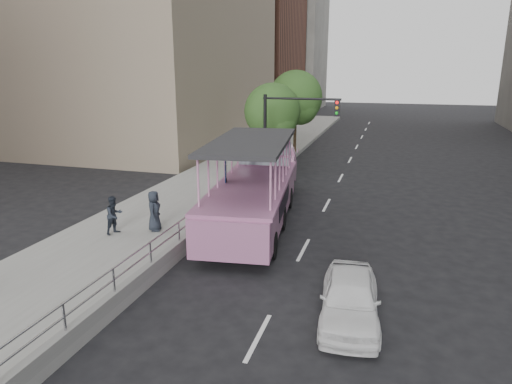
{
  "coord_description": "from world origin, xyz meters",
  "views": [
    {
      "loc": [
        3.88,
        -11.76,
        6.61
      ],
      "look_at": [
        -0.57,
        3.02,
        2.38
      ],
      "focal_mm": 32.0,
      "sensor_mm": 36.0,
      "label": 1
    }
  ],
  "objects": [
    {
      "name": "sidewalk",
      "position": [
        -5.75,
        10.0,
        0.15
      ],
      "size": [
        5.5,
        80.0,
        0.3
      ],
      "primitive_type": "cube",
      "color": "#A1A19C",
      "rests_on": "ground"
    },
    {
      "name": "parking_sign",
      "position": [
        -2.67,
        5.64,
        1.84
      ],
      "size": [
        0.22,
        0.64,
        2.96
      ],
      "color": "black",
      "rests_on": "ground"
    },
    {
      "name": "guardrail",
      "position": [
        -3.12,
        2.0,
        1.14
      ],
      "size": [
        0.07,
        22.0,
        0.71
      ],
      "color": "#B7B6BC",
      "rests_on": "kerb_wall"
    },
    {
      "name": "midrise_stone_b",
      "position": [
        -16.0,
        64.0,
        10.0
      ],
      "size": [
        16.0,
        14.0,
        20.0
      ],
      "primitive_type": "cube",
      "color": "gray",
      "rests_on": "ground"
    },
    {
      "name": "ground",
      "position": [
        0.0,
        0.0,
        0.0
      ],
      "size": [
        160.0,
        160.0,
        0.0
      ],
      "primitive_type": "plane",
      "color": "black"
    },
    {
      "name": "street_tree_far",
      "position": [
        -3.1,
        21.93,
        4.31
      ],
      "size": [
        3.97,
        3.97,
        6.45
      ],
      "color": "#3B291B",
      "rests_on": "ground"
    },
    {
      "name": "pedestrian_mid",
      "position": [
        -6.27,
        2.8,
        1.06
      ],
      "size": [
        0.78,
        0.88,
        1.52
      ],
      "primitive_type": "imported",
      "rotation": [
        0.0,
        0.0,
        1.25
      ],
      "color": "#222832",
      "rests_on": "sidewalk"
    },
    {
      "name": "traffic_signal",
      "position": [
        -1.7,
        12.5,
        3.5
      ],
      "size": [
        4.2,
        0.32,
        5.2
      ],
      "color": "black",
      "rests_on": "ground"
    },
    {
      "name": "pedestrian_far",
      "position": [
        -4.96,
        3.59,
        1.11
      ],
      "size": [
        0.71,
        0.91,
        1.63
      ],
      "primitive_type": "imported",
      "rotation": [
        0.0,
        0.0,
        1.84
      ],
      "color": "#222832",
      "rests_on": "sidewalk"
    },
    {
      "name": "duck_boat",
      "position": [
        -1.74,
        7.09,
        1.42
      ],
      "size": [
        4.19,
        11.75,
        3.82
      ],
      "color": "black",
      "rests_on": "ground"
    },
    {
      "name": "midrise_brick",
      "position": [
        -18.0,
        48.0,
        13.0
      ],
      "size": [
        18.0,
        16.0,
        26.0
      ],
      "primitive_type": "cube",
      "color": "brown",
      "rests_on": "ground"
    },
    {
      "name": "kerb_wall",
      "position": [
        -3.12,
        2.0,
        0.48
      ],
      "size": [
        0.24,
        30.0,
        0.36
      ],
      "primitive_type": "cube",
      "color": "gray",
      "rests_on": "sidewalk"
    },
    {
      "name": "street_tree_near",
      "position": [
        -3.3,
        15.93,
        3.82
      ],
      "size": [
        3.52,
        3.52,
        5.72
      ],
      "color": "#3B291B",
      "rests_on": "ground"
    },
    {
      "name": "car",
      "position": [
        3.11,
        -0.5,
        0.65
      ],
      "size": [
        1.87,
        3.96,
        1.31
      ],
      "primitive_type": "imported",
      "rotation": [
        0.0,
        0.0,
        0.09
      ],
      "color": "white",
      "rests_on": "ground"
    }
  ]
}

